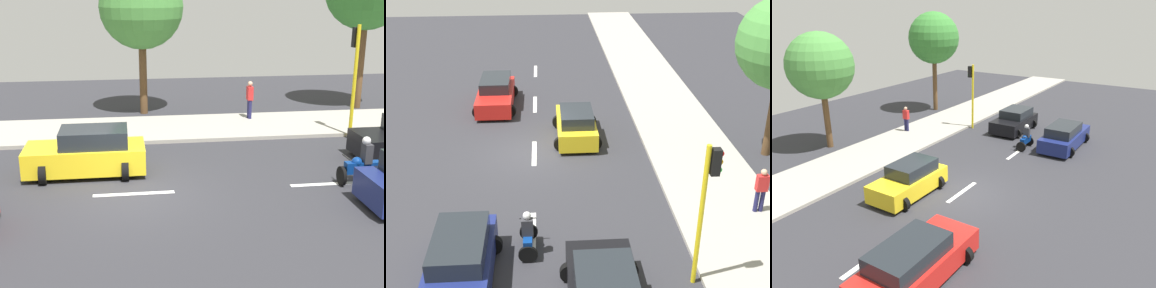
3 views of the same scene
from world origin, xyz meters
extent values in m
cube|color=#2D2D33|center=(0.00, 0.00, -0.05)|extent=(40.00, 60.00, 0.10)
cube|color=#9E998E|center=(7.00, 0.00, 0.07)|extent=(4.00, 60.00, 0.15)
cube|color=white|center=(0.00, -6.00, 0.01)|extent=(0.20, 2.40, 0.01)
cube|color=white|center=(0.00, 0.00, 0.01)|extent=(0.20, 2.40, 0.01)
cylinder|color=black|center=(2.83, -8.51, 0.32)|extent=(0.64, 0.22, 0.64)
cube|color=yellow|center=(1.97, 1.49, 0.56)|extent=(1.75, 3.83, 0.80)
cube|color=#1E2328|center=(1.97, 1.19, 1.24)|extent=(1.47, 2.15, 0.56)
cylinder|color=black|center=(1.20, 2.76, 0.32)|extent=(0.64, 0.22, 0.64)
cylinder|color=black|center=(2.73, 2.76, 0.32)|extent=(0.64, 0.22, 0.64)
cylinder|color=black|center=(1.20, 0.23, 0.32)|extent=(0.64, 0.22, 0.64)
cylinder|color=black|center=(2.73, 0.23, 0.32)|extent=(0.64, 0.22, 0.64)
cylinder|color=black|center=(-1.26, -7.02, 0.32)|extent=(0.64, 0.22, 0.64)
cylinder|color=black|center=(-0.13, -6.36, 0.30)|extent=(0.60, 0.10, 0.60)
cylinder|color=black|center=(-0.13, -7.56, 0.30)|extent=(0.60, 0.10, 0.60)
cube|color=navy|center=(-0.13, -7.01, 0.55)|extent=(0.28, 1.10, 0.36)
sphere|color=navy|center=(-0.13, -6.81, 0.73)|extent=(0.32, 0.32, 0.32)
cylinder|color=black|center=(-0.13, -6.46, 0.90)|extent=(0.55, 0.04, 0.04)
cube|color=#333338|center=(-0.13, -7.11, 1.00)|extent=(0.36, 0.24, 0.60)
sphere|color=silver|center=(-0.13, -7.06, 1.40)|extent=(0.26, 0.26, 0.26)
cylinder|color=#1E1E4C|center=(7.92, -5.44, 0.57)|extent=(0.16, 0.16, 0.85)
cylinder|color=#1E1E4C|center=(8.12, -5.44, 0.57)|extent=(0.16, 0.16, 0.85)
cube|color=red|center=(8.02, -5.44, 1.30)|extent=(0.40, 0.24, 0.60)
sphere|color=tan|center=(8.02, -5.44, 1.73)|extent=(0.22, 0.22, 0.22)
cylinder|color=yellow|center=(4.75, -8.80, 2.25)|extent=(0.14, 0.14, 4.50)
cube|color=black|center=(4.97, -8.80, 4.00)|extent=(0.24, 0.24, 0.76)
sphere|color=red|center=(5.09, -8.80, 4.24)|extent=(0.16, 0.16, 0.16)
sphere|color=#F2A50C|center=(5.09, -8.80, 4.00)|extent=(0.16, 0.16, 0.16)
sphere|color=green|center=(5.09, -8.80, 3.76)|extent=(0.16, 0.16, 0.16)
cylinder|color=brown|center=(10.23, -0.78, 1.82)|extent=(0.36, 0.36, 3.65)
sphere|color=#478C3D|center=(10.23, -0.78, 5.00)|extent=(3.88, 3.88, 3.88)
cylinder|color=brown|center=(10.03, -11.51, 2.22)|extent=(0.36, 0.36, 4.44)
camera|label=1|loc=(-14.37, 0.21, 5.88)|focal=48.65mm
camera|label=2|loc=(0.52, -20.41, 10.25)|focal=47.87mm
camera|label=3|loc=(-8.71, 13.51, 8.31)|focal=35.66mm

